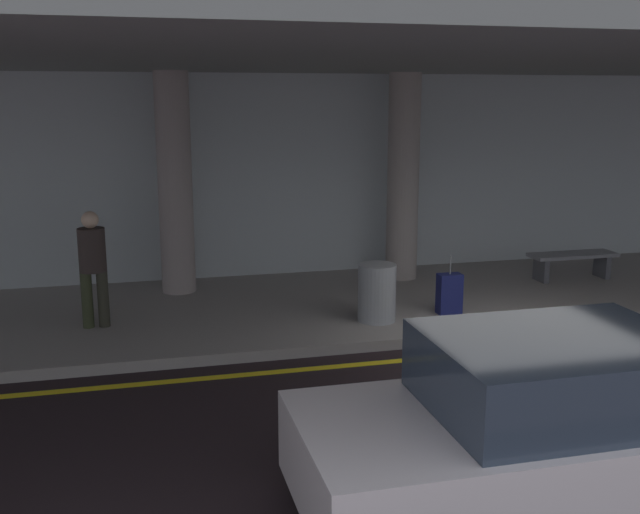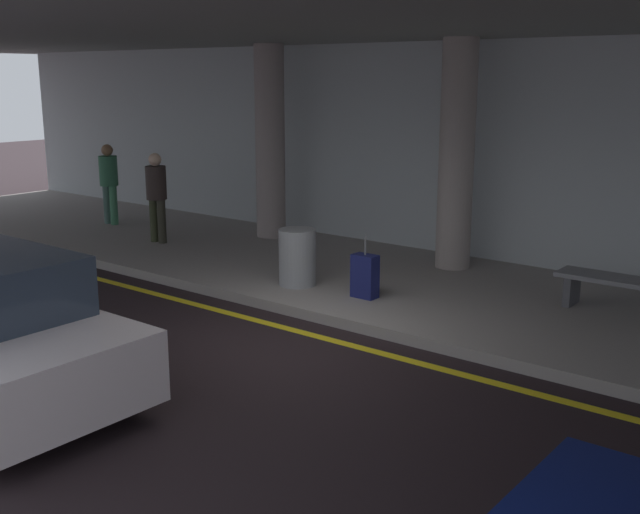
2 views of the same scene
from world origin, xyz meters
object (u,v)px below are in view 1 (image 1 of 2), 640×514
Objects in this scene: bench_metal at (572,260)px; trash_bin_steel at (377,293)px; support_column_left_mid at (403,178)px; suitcase_upright_primary at (449,294)px; support_column_far_left at (175,184)px; car_white_no2 at (546,429)px; person_waiting_for_ride at (93,261)px.

trash_bin_steel is (-4.23, -1.56, 0.07)m from bench_metal.
suitcase_upright_primary is at bearing -92.35° from support_column_left_mid.
support_column_far_left reaches higher than suitcase_upright_primary.
car_white_no2 is at bearing -124.11° from bench_metal.
trash_bin_steel is (-1.18, -0.07, 0.11)m from suitcase_upright_primary.
person_waiting_for_ride is at bearing -126.24° from support_column_far_left.
trash_bin_steel is at bearing -117.68° from support_column_left_mid.
person_waiting_for_ride reaches higher than trash_bin_steel.
suitcase_upright_primary is (1.38, 5.05, -0.25)m from car_white_no2.
support_column_far_left is 4.06× the size of suitcase_upright_primary.
support_column_left_mid reaches higher than trash_bin_steel.
car_white_no2 is (-1.47, -7.42, -1.26)m from support_column_left_mid.
person_waiting_for_ride is at bearing -161.65° from support_column_left_mid.
suitcase_upright_primary is 3.39m from bench_metal.
trash_bin_steel is at bearing -159.11° from person_waiting_for_ride.
suitcase_upright_primary is at bearing -156.10° from person_waiting_for_ride.
person_waiting_for_ride is 1.05× the size of bench_metal.
car_white_no2 is at bearing 154.60° from person_waiting_for_ride.
support_column_left_mid is 2.17× the size of person_waiting_for_ride.
support_column_far_left reaches higher than person_waiting_for_ride.
suitcase_upright_primary is 1.06× the size of trash_bin_steel.
support_column_left_mid is 7.67m from car_white_no2.
support_column_left_mid is at bearing -130.98° from person_waiting_for_ride.
support_column_far_left is at bearing 138.05° from trash_bin_steel.
bench_metal is (2.95, -0.89, -1.47)m from support_column_left_mid.
bench_metal is (3.05, 1.48, 0.04)m from suitcase_upright_primary.
support_column_left_mid is 5.63m from person_waiting_for_ride.
support_column_far_left is 0.89× the size of car_white_no2.
suitcase_upright_primary is (-0.10, -2.37, -1.51)m from support_column_left_mid.
bench_metal is at bearing 20.17° from trash_bin_steel.
car_white_no2 is 4.56× the size of suitcase_upright_primary.
person_waiting_for_ride reaches higher than bench_metal.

